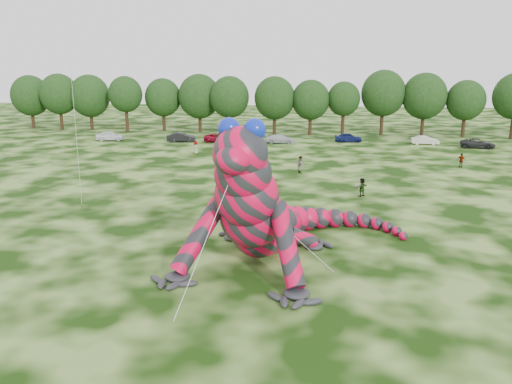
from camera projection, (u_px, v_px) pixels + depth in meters
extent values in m
plane|color=#16330A|center=(350.00, 276.00, 26.89)|extent=(240.00, 240.00, 0.00)
cylinder|color=silver|center=(73.00, 98.00, 35.68)|extent=(0.02, 0.02, 18.25)
cylinder|color=#382314|center=(82.00, 205.00, 40.10)|extent=(0.08, 0.08, 0.24)
imported|color=white|center=(110.00, 136.00, 75.90)|extent=(4.44, 2.49, 1.43)
imported|color=black|center=(181.00, 137.00, 74.47)|extent=(4.49, 2.24, 1.42)
imported|color=maroon|center=(219.00, 138.00, 74.53)|extent=(4.85, 2.70, 1.28)
imported|color=silver|center=(280.00, 139.00, 73.33)|extent=(4.40, 1.88, 1.26)
imported|color=#111A50|center=(348.00, 137.00, 74.40)|extent=(4.16, 1.99, 1.37)
imported|color=beige|center=(425.00, 140.00, 72.07)|extent=(3.87, 1.38, 1.27)
imported|color=#242426|center=(478.00, 143.00, 68.95)|extent=(4.88, 2.87, 1.27)
imported|color=gray|center=(196.00, 148.00, 64.09)|extent=(0.76, 0.94, 1.66)
imported|color=gray|center=(461.00, 160.00, 55.74)|extent=(0.95, 0.90, 1.58)
imported|color=gray|center=(301.00, 164.00, 52.84)|extent=(0.88, 1.01, 1.79)
imported|color=gray|center=(362.00, 187.00, 43.24)|extent=(1.43, 1.37, 1.62)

